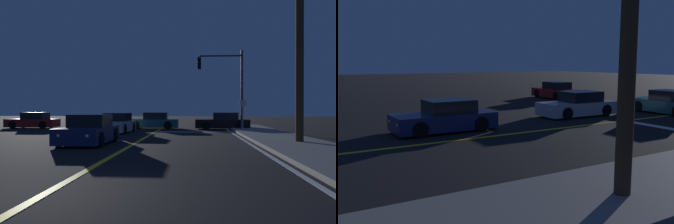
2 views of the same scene
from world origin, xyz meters
TOP-DOWN VIEW (x-y plane):
  - ground_plane at (0.00, 0.00)m, footprint 160.00×160.00m
  - sidewalk_right at (7.12, 10.30)m, footprint 3.20×37.06m
  - lane_line_center at (0.00, 10.30)m, footprint 0.20×35.00m
  - lane_line_edge_right at (5.27, 10.30)m, footprint 0.16×35.00m
  - stop_bar at (2.76, 19.09)m, footprint 5.52×0.50m
  - car_following_oncoming_teal at (-0.64, 23.40)m, footprint 4.25×1.89m
  - car_side_waiting_silver at (-2.58, 18.29)m, footprint 2.03×4.39m
  - car_far_approaching_navy at (-2.09, 10.36)m, footprint 2.01×4.36m
  - car_lead_oncoming_black at (5.01, 23.02)m, footprint 4.34×2.03m
  - car_distant_tail_red at (-10.98, 23.40)m, footprint 4.31×1.98m
  - traffic_signal_near_right at (5.15, 21.39)m, footprint 3.45×0.28m
  - utility_pole_right at (7.42, 10.61)m, footprint 1.77×0.36m
  - street_sign_corner at (6.02, 18.59)m, footprint 0.56×0.14m

SIDE VIEW (x-z plane):
  - ground_plane at x=0.00m, z-range 0.00..0.00m
  - lane_line_center at x=0.00m, z-range 0.00..0.01m
  - lane_line_edge_right at x=5.27m, z-range 0.00..0.01m
  - stop_bar at x=2.76m, z-range 0.00..0.01m
  - sidewalk_right at x=7.12m, z-range 0.00..0.15m
  - car_following_oncoming_teal at x=-0.64m, z-range -0.09..1.25m
  - car_distant_tail_red at x=-10.98m, z-range -0.09..1.25m
  - car_side_waiting_silver at x=-2.58m, z-range -0.09..1.25m
  - car_lead_oncoming_black at x=5.01m, z-range -0.09..1.25m
  - car_far_approaching_navy at x=-2.09m, z-range -0.09..1.25m
  - street_sign_corner at x=6.02m, z-range 0.40..2.65m
  - traffic_signal_near_right at x=5.15m, z-range 0.97..7.03m
  - utility_pole_right at x=7.42m, z-range 0.15..11.05m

